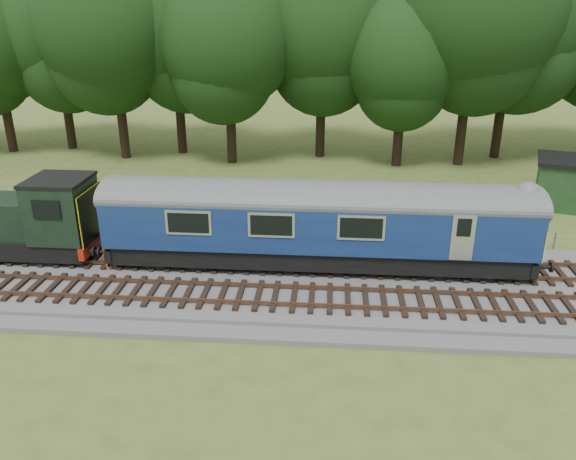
{
  "coord_description": "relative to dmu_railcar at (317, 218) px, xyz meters",
  "views": [
    {
      "loc": [
        1.35,
        -20.89,
        11.06
      ],
      "look_at": [
        -0.45,
        1.4,
        2.0
      ],
      "focal_mm": 35.0,
      "sensor_mm": 36.0,
      "label": 1
    }
  ],
  "objects": [
    {
      "name": "ground",
      "position": [
        -0.8,
        -1.4,
        -2.61
      ],
      "size": [
        120.0,
        120.0,
        0.0
      ],
      "primitive_type": "plane",
      "color": "#455D22",
      "rests_on": "ground"
    },
    {
      "name": "ballast",
      "position": [
        -0.8,
        -1.4,
        -2.43
      ],
      "size": [
        70.0,
        7.0,
        0.35
      ],
      "primitive_type": "cube",
      "color": "#4C4C4F",
      "rests_on": "ground"
    },
    {
      "name": "track_north",
      "position": [
        -0.8,
        -0.0,
        -2.19
      ],
      "size": [
        67.2,
        2.4,
        0.21
      ],
      "color": "black",
      "rests_on": "ballast"
    },
    {
      "name": "track_south",
      "position": [
        -0.8,
        -3.0,
        -2.19
      ],
      "size": [
        67.2,
        2.4,
        0.21
      ],
      "color": "black",
      "rests_on": "ballast"
    },
    {
      "name": "fence",
      "position": [
        -0.8,
        3.1,
        -2.61
      ],
      "size": [
        64.0,
        0.12,
        1.0
      ],
      "primitive_type": null,
      "color": "#6B6054",
      "rests_on": "ground"
    },
    {
      "name": "tree_line",
      "position": [
        -0.8,
        20.6,
        -2.61
      ],
      "size": [
        70.0,
        8.0,
        18.0
      ],
      "primitive_type": null,
      "color": "black",
      "rests_on": "ground"
    },
    {
      "name": "dmu_railcar",
      "position": [
        0.0,
        0.0,
        0.0
      ],
      "size": [
        18.05,
        2.86,
        3.88
      ],
      "color": "black",
      "rests_on": "ground"
    },
    {
      "name": "shunter_loco",
      "position": [
        -13.93,
        0.0,
        -0.63
      ],
      "size": [
        8.91,
        2.6,
        3.38
      ],
      "color": "black",
      "rests_on": "ground"
    },
    {
      "name": "worker",
      "position": [
        -8.92,
        -0.88,
        -1.3
      ],
      "size": [
        0.82,
        0.82,
        1.92
      ],
      "primitive_type": "imported",
      "rotation": [
        0.0,
        0.0,
        0.76
      ],
      "color": "#F5550C",
      "rests_on": "ballast"
    },
    {
      "name": "shed",
      "position": [
        14.15,
        10.03,
        -1.17
      ],
      "size": [
        4.37,
        4.37,
        2.84
      ],
      "rotation": [
        0.0,
        0.0,
        -0.31
      ],
      "color": "#183519",
      "rests_on": "ground"
    }
  ]
}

